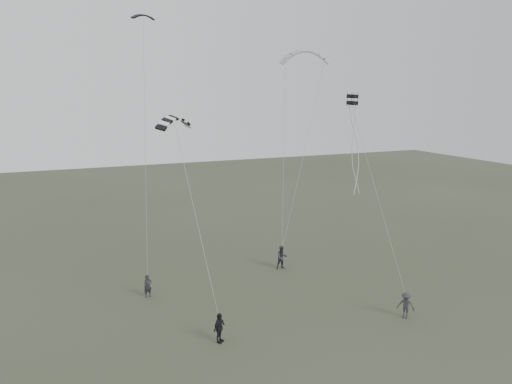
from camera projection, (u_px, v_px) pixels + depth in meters
name	position (u px, v px, depth m)	size (l,w,h in m)	color
ground	(278.00, 328.00, 29.04)	(140.00, 140.00, 0.00)	#373E2B
flyer_left	(148.00, 286.00, 33.32)	(0.56, 0.36, 1.52)	black
flyer_right	(282.00, 257.00, 38.64)	(0.88, 0.68, 1.81)	#28282E
flyer_center	(219.00, 328.00, 27.21)	(0.99, 0.41, 1.69)	black
flyer_far	(406.00, 305.00, 30.16)	(1.07, 0.61, 1.65)	#2E2E34
kite_dark_small	(143.00, 15.00, 34.51)	(1.58, 0.47, 0.52)	black
kite_pale_large	(305.00, 51.00, 42.42)	(4.18, 0.94, 1.70)	#A5A7AA
kite_striped	(175.00, 118.00, 28.81)	(2.58, 0.64, 1.05)	black
kite_box	(352.00, 100.00, 33.67)	(0.58, 0.58, 0.69)	black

